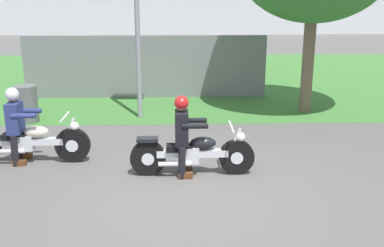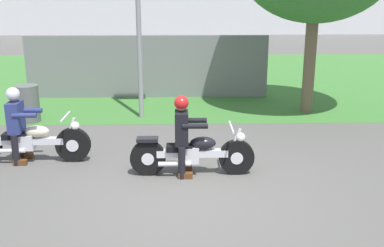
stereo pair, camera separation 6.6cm
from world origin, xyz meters
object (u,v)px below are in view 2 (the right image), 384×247
Objects in this scene: rider_follow at (17,119)px; trash_can at (28,104)px; rider_lead at (183,130)px; motorcycle_lead at (193,153)px; motorcycle_follow at (28,141)px.

rider_follow is 2.81m from trash_can.
rider_lead reaches higher than trash_can.
motorcycle_lead is 1.51× the size of rider_follow.
rider_lead is at bearing -12.86° from rider_follow.
rider_lead is 0.61× the size of motorcycle_follow.
trash_can is (-3.84, 3.39, 0.06)m from motorcycle_lead.
rider_follow is at bearing 167.76° from motorcycle_lead.
motorcycle_follow is at bearing -0.82° from rider_follow.
motorcycle_lead is at bearing -12.24° from rider_follow.
trash_can is (-3.67, 3.38, -0.36)m from rider_lead.
rider_lead is 0.99× the size of rider_follow.
rider_lead reaches higher than motorcycle_lead.
motorcycle_lead is 1.53× the size of rider_lead.
motorcycle_follow reaches higher than motorcycle_lead.
rider_lead is (-0.17, 0.00, 0.43)m from motorcycle_lead.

